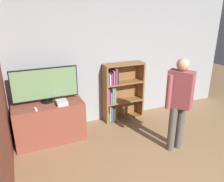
# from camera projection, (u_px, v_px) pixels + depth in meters

# --- Properties ---
(wall_back) EXTENTS (6.26, 0.06, 2.70)m
(wall_back) POSITION_uv_depth(u_px,v_px,m) (109.00, 61.00, 4.77)
(wall_back) COLOR #9EA3A8
(wall_back) RESTS_ON ground_plane
(tv_ledge) EXTENTS (1.27, 0.64, 0.76)m
(tv_ledge) POSITION_uv_depth(u_px,v_px,m) (50.00, 121.00, 4.18)
(tv_ledge) COLOR brown
(tv_ledge) RESTS_ON ground_plane
(television) EXTENTS (1.19, 0.22, 0.65)m
(television) POSITION_uv_depth(u_px,v_px,m) (45.00, 85.00, 3.99)
(television) COLOR black
(television) RESTS_ON tv_ledge
(game_console) EXTENTS (0.19, 0.23, 0.08)m
(game_console) POSITION_uv_depth(u_px,v_px,m) (62.00, 102.00, 3.98)
(game_console) COLOR silver
(game_console) RESTS_ON tv_ledge
(remote_loose) EXTENTS (0.04, 0.14, 0.02)m
(remote_loose) POSITION_uv_depth(u_px,v_px,m) (36.00, 109.00, 3.76)
(remote_loose) COLOR white
(remote_loose) RESTS_ON tv_ledge
(bookshelf) EXTENTS (0.93, 0.28, 1.31)m
(bookshelf) POSITION_uv_depth(u_px,v_px,m) (119.00, 92.00, 4.91)
(bookshelf) COLOR brown
(bookshelf) RESTS_ON ground_plane
(person) EXTENTS (0.55, 0.46, 1.67)m
(person) POSITION_uv_depth(u_px,v_px,m) (179.00, 98.00, 3.68)
(person) COLOR #56514C
(person) RESTS_ON ground_plane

